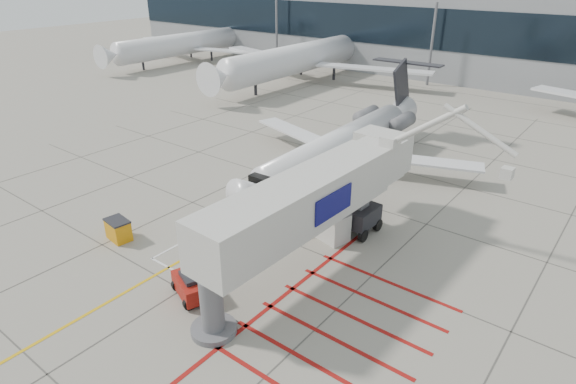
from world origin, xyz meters
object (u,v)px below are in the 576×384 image
Objects in this scene: jet_bridge at (300,212)px; spill_bin at (118,229)px; regional_jet at (327,135)px; pushback_tug at (193,284)px.

jet_bridge is 13.21m from spill_bin.
regional_jet reaches higher than pushback_tug.
jet_bridge is at bearing -63.86° from regional_jet.
jet_bridge reaches higher than spill_bin.
regional_jet is at bearing 119.67° from jet_bridge.
pushback_tug is 8.74m from spill_bin.
jet_bridge is 11.94× the size of spill_bin.
spill_bin is at bearing -157.34° from jet_bridge.
regional_jet is at bearing 122.06° from pushback_tug.
regional_jet is at bearing 80.43° from spill_bin.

